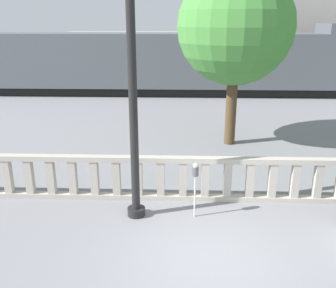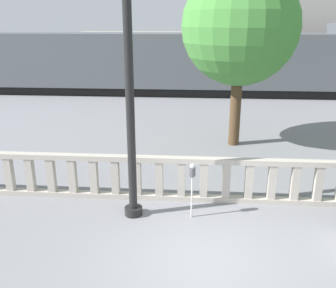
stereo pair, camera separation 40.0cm
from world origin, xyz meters
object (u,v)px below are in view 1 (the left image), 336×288
lamppost (133,106)px  train_far (219,50)px  tree_right (235,27)px  train_near (146,63)px  parking_meter (195,175)px

lamppost → train_far: size_ratio=0.21×
lamppost → tree_right: (3.00, 5.82, 1.60)m
train_near → parking_meter: bearing=-80.6°
lamppost → train_far: lamppost is taller
train_far → tree_right: bearing=-94.1°
lamppost → train_near: lamppost is taller
parking_meter → tree_right: size_ratio=0.22×
lamppost → train_near: size_ratio=0.20×
train_near → tree_right: tree_right is taller
parking_meter → train_near: size_ratio=0.05×
parking_meter → train_far: 28.40m
lamppost → train_near: 16.14m
lamppost → train_far: bearing=80.7°
lamppost → train_far: 28.58m
lamppost → parking_meter: 2.21m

